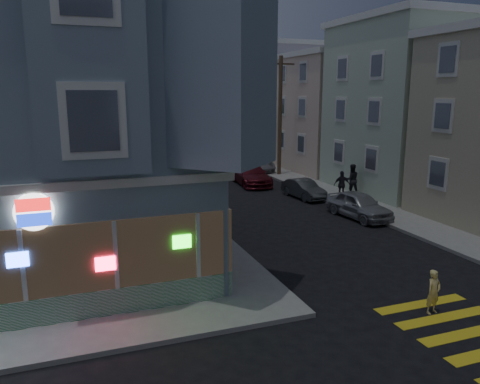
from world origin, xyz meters
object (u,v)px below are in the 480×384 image
utility_pole (280,114)px  parked_car_d (251,163)px  street_tree_near (253,121)px  pedestrian_a (352,180)px  parked_car_c (251,175)px  fire_hydrant (362,204)px  pedestrian_b (342,185)px  parked_car_b (304,189)px  traffic_signal (191,188)px  street_tree_far (225,117)px  parked_car_a (359,205)px  running_child (434,292)px

utility_pole → parked_car_d: utility_pole is taller
utility_pole → street_tree_near: utility_pole is taller
pedestrian_a → parked_car_c: pedestrian_a is taller
parked_car_d → fire_hydrant: (0.60, -14.86, -0.16)m
pedestrian_b → parked_car_c: 7.38m
pedestrian_a → pedestrian_b: bearing=43.4°
parked_car_c → parked_car_b: bearing=-69.7°
fire_hydrant → street_tree_near: bearing=87.2°
parked_car_c → fire_hydrant: size_ratio=6.52×
parked_car_d → traffic_signal: (-10.62, -21.76, 2.83)m
pedestrian_a → pedestrian_b: size_ratio=1.17×
street_tree_far → pedestrian_b: bearing=-90.7°
street_tree_near → parked_car_c: bearing=-112.8°
street_tree_far → pedestrian_a: size_ratio=2.73×
parked_car_b → street_tree_near: bearing=76.3°
parked_car_a → parked_car_b: bearing=90.3°
parked_car_d → parked_car_c: bearing=-118.1°
running_child → pedestrian_b: pedestrian_b is taller
running_child → pedestrian_b: bearing=59.8°
street_tree_near → parked_car_b: (-2.12, -13.77, -3.35)m
running_child → traffic_signal: (-6.33, 3.80, 2.87)m
parked_car_d → fire_hydrant: 14.87m
pedestrian_b → parked_car_a: bearing=86.3°
parked_car_b → parked_car_c: 5.41m
utility_pole → running_child: 23.96m
utility_pole → fire_hydrant: 12.96m
street_tree_near → parked_car_c: street_tree_near is taller
street_tree_near → running_child: bearing=-101.3°
parked_car_b → pedestrian_b: bearing=-41.5°
street_tree_near → pedestrian_b: (-0.27, -15.15, -2.95)m
pedestrian_a → parked_car_b: size_ratio=0.55×
fire_hydrant → pedestrian_a: bearing=65.2°
parked_car_b → parked_car_d: (0.62, 10.40, 0.13)m
parked_car_a → traffic_signal: traffic_signal is taller
traffic_signal → street_tree_far: bearing=85.5°
pedestrian_a → parked_car_d: (-2.30, 11.18, -0.41)m
parked_car_a → traffic_signal: (-10.49, -6.16, 2.85)m
parked_car_b → running_child: bearing=-108.5°
utility_pole → pedestrian_a: bearing=-83.3°
street_tree_far → fire_hydrant: (-0.90, -26.22, -3.38)m
fire_hydrant → utility_pole: bearing=86.7°
utility_pole → pedestrian_b: utility_pole is taller
fire_hydrant → street_tree_far: bearing=88.0°
street_tree_far → parked_car_b: 22.13m
utility_pole → pedestrian_b: (-0.07, -9.15, -3.81)m
traffic_signal → parked_car_d: bearing=79.5°
street_tree_near → traffic_signal: street_tree_near is taller
street_tree_near → parked_car_b: bearing=-98.8°
pedestrian_a → pedestrian_b: 1.23m
street_tree_far → running_child: size_ratio=3.95×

